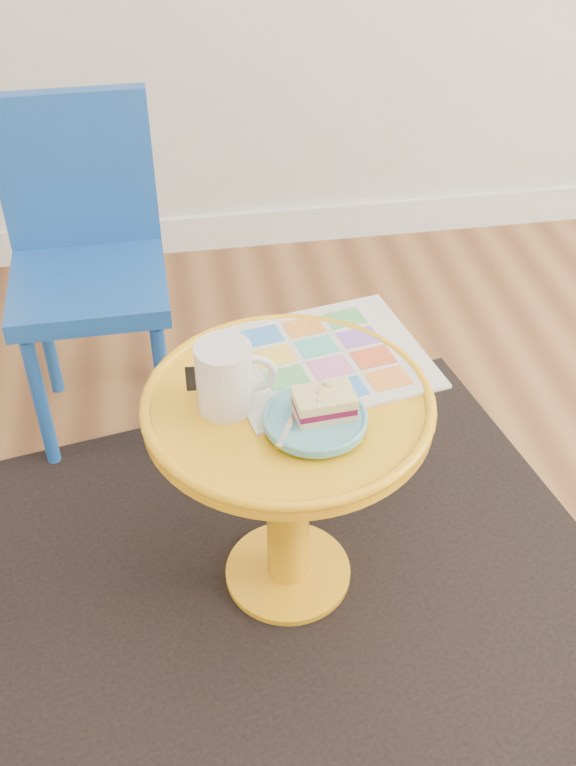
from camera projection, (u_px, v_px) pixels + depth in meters
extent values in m
cube|color=white|center=(424.00, 215.00, 2.88)|extent=(4.00, 0.02, 0.12)
cube|color=black|center=(288.00, 575.00, 1.78)|extent=(1.48, 1.32, 0.01)
cylinder|color=#EAA213|center=(288.00, 572.00, 1.78)|extent=(0.26, 0.26, 0.02)
cylinder|color=#EAA213|center=(288.00, 497.00, 1.63)|extent=(0.08, 0.08, 0.43)
cylinder|color=#EAA213|center=(288.00, 406.00, 1.49)|extent=(0.51, 0.51, 0.03)
cylinder|color=#184A9D|center=(41.00, 405.00, 1.93)|extent=(0.03, 0.03, 0.36)
cylinder|color=#184A9D|center=(164.00, 391.00, 1.97)|extent=(0.03, 0.03, 0.36)
cylinder|color=#184A9D|center=(46.00, 334.00, 2.14)|extent=(0.03, 0.03, 0.36)
cylinder|color=#184A9D|center=(157.00, 323.00, 2.18)|extent=(0.03, 0.03, 0.36)
cube|color=#184A9D|center=(89.00, 284.00, 1.92)|extent=(0.35, 0.35, 0.05)
cube|color=#184A9D|center=(76.00, 171.00, 1.91)|extent=(0.35, 0.04, 0.36)
cube|color=silver|center=(324.00, 358.00, 1.57)|extent=(0.42, 0.37, 0.01)
cylinder|color=silver|center=(224.00, 377.00, 1.43)|extent=(0.10, 0.10, 0.13)
torus|color=silver|center=(255.00, 373.00, 1.43)|extent=(0.07, 0.02, 0.07)
cylinder|color=#D1B78C|center=(223.00, 351.00, 1.39)|extent=(0.09, 0.09, 0.01)
cylinder|color=#52A2AE|center=(315.00, 424.00, 1.42)|extent=(0.07, 0.07, 0.01)
cylinder|color=#52A2AE|center=(315.00, 419.00, 1.41)|extent=(0.17, 0.17, 0.01)
cube|color=#D3BC8C|center=(324.00, 410.00, 1.41)|extent=(0.10, 0.07, 0.01)
cube|color=maroon|center=(324.00, 404.00, 1.40)|extent=(0.10, 0.07, 0.01)
cube|color=#EADB8C|center=(324.00, 397.00, 1.39)|extent=(0.10, 0.07, 0.02)
cube|color=silver|center=(290.00, 424.00, 1.39)|extent=(0.06, 0.11, 0.00)
cube|color=silver|center=(303.00, 398.00, 1.44)|extent=(0.03, 0.04, 0.00)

